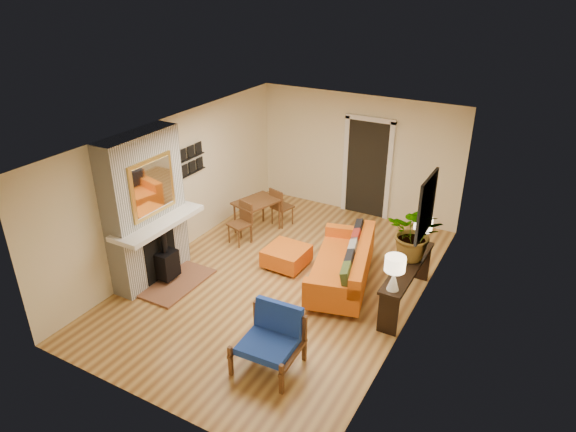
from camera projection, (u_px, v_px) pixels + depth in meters
name	position (u px, v px, depth m)	size (l,w,h in m)	color
room_shell	(374.00, 172.00, 10.21)	(6.50, 6.50, 6.50)	tan
fireplace	(147.00, 213.00, 8.50)	(1.09, 1.68, 2.60)	white
sofa	(346.00, 265.00, 8.68)	(1.39, 2.25, 0.82)	silver
ottoman	(286.00, 256.00, 9.27)	(0.73, 0.73, 0.36)	silver
blue_chair	(272.00, 335.00, 6.89)	(0.85, 0.83, 0.85)	brown
dining_table	(259.00, 208.00, 10.32)	(0.95, 1.58, 0.83)	brown
console_table	(407.00, 273.00, 8.06)	(0.34, 1.85, 0.72)	black
lamp_near	(395.00, 269.00, 7.25)	(0.30, 0.30, 0.54)	white
lamp_far	(423.00, 229.00, 8.36)	(0.30, 0.30, 0.54)	white
houseplant	(415.00, 233.00, 7.99)	(0.83, 0.72, 0.92)	#1E5919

